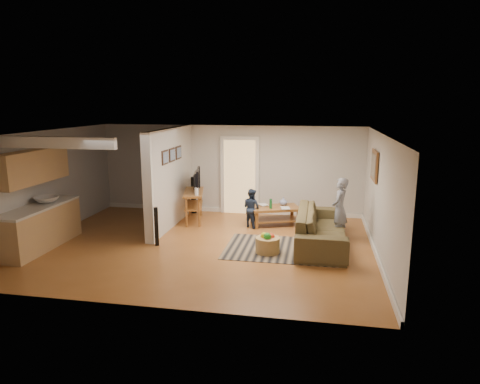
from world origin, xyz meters
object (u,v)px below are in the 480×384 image
tv_console (194,194)px  toddler (251,227)px  coffee_table (276,211)px  toy_basket (268,244)px  sofa (321,244)px  speaker_left (156,226)px  child (338,239)px  speaker_right (194,195)px

tv_console → toddler: size_ratio=1.38×
coffee_table → toy_basket: 2.15m
sofa → coffee_table: bearing=40.2°
sofa → speaker_left: speaker_left is taller
toy_basket → toddler: (-0.63, 1.82, -0.19)m
child → toddler: child is taller
coffee_table → toy_basket: (0.05, -2.14, -0.19)m
speaker_right → toddler: (1.85, -1.10, -0.53)m
coffee_table → child: size_ratio=0.97×
coffee_table → toddler: (-0.58, -0.32, -0.38)m
sofa → speaker_left: (-3.60, -0.72, 0.44)m
toy_basket → child: child is taller
sofa → child: child is taller
tv_console → speaker_left: bearing=-110.8°
coffee_table → toy_basket: coffee_table is taller
sofa → speaker_left: 3.70m
tv_console → toddler: bearing=-23.2°
tv_console → toddler: (1.58, -0.27, -0.74)m
speaker_left → toddler: bearing=20.8°
sofa → tv_console: (-3.33, 1.35, 0.74)m
speaker_left → toddler: size_ratio=0.88×
toddler → tv_console: bearing=24.6°
speaker_left → child: (4.00, 1.21, -0.44)m
toy_basket → child: 1.96m
speaker_left → toddler: speaker_left is taller
speaker_right → toy_basket: (2.48, -2.92, -0.34)m
coffee_table → child: coffee_table is taller
sofa → speaker_right: 4.24m
child → speaker_left: bearing=-55.7°
tv_console → child: bearing=-26.5°
speaker_left → child: speaker_left is taller
sofa → coffee_table: coffee_table is taller
child → coffee_table: bearing=-102.5°
child → toy_basket: bearing=-33.4°
speaker_left → coffee_table: bearing=17.6°
coffee_table → toy_basket: bearing=-88.6°
coffee_table → speaker_left: (-2.43, -2.12, 0.06)m
sofa → speaker_right: size_ratio=2.57×
toy_basket → speaker_right: bearing=130.4°
speaker_right → toy_basket: size_ratio=2.05×
sofa → child: bearing=-39.2°
child → tv_console: bearing=-85.5°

